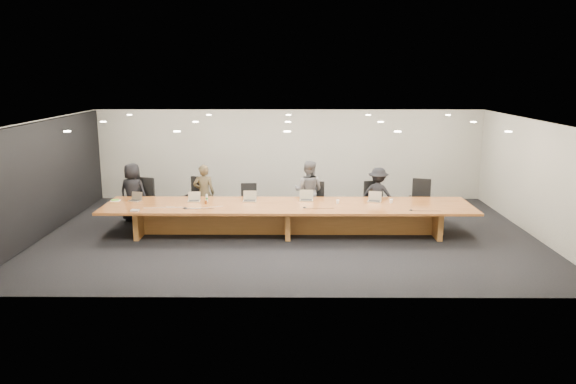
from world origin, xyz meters
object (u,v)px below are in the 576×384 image
at_px(chair_far_left, 142,200).
at_px(person_b, 204,193).
at_px(amber_mug, 206,202).
at_px(chair_mid_left, 249,202).
at_px(conference_table, 288,214).
at_px(laptop_b, 194,197).
at_px(person_c, 308,191).
at_px(person_d, 378,195).
at_px(chair_left, 196,199).
at_px(laptop_e, 374,197).
at_px(laptop_d, 306,195).
at_px(paper_cup_near, 338,202).
at_px(chair_far_right, 420,201).
at_px(mic_right, 411,210).
at_px(chair_right, 374,201).
at_px(laptop_a, 135,197).
at_px(laptop_c, 250,196).
at_px(av_box, 135,210).
at_px(person_a, 133,192).
at_px(mic_center, 305,207).
at_px(water_bottle, 207,198).
at_px(chair_mid_right, 316,201).
at_px(mic_left, 185,208).
at_px(paper_cup_far, 391,201).

xyz_separation_m(chair_far_left, person_b, (1.67, -0.00, 0.18)).
bearing_deg(amber_mug, chair_mid_left, 51.71).
bearing_deg(conference_table, chair_far_left, 163.17).
distance_m(laptop_b, amber_mug, 0.45).
height_order(person_c, person_d, person_c).
distance_m(chair_left, amber_mug, 1.30).
distance_m(laptop_e, amber_mug, 4.19).
distance_m(person_d, laptop_d, 2.10).
bearing_deg(laptop_d, chair_mid_left, 153.34).
bearing_deg(paper_cup_near, chair_far_right, 24.86).
relative_size(conference_table, laptop_b, 29.48).
relative_size(person_c, mic_right, 15.95).
bearing_deg(chair_right, person_d, -17.64).
distance_m(chair_mid_left, person_b, 1.22).
bearing_deg(laptop_a, laptop_c, 17.84).
height_order(chair_far_left, amber_mug, chair_far_left).
xyz_separation_m(chair_right, laptop_a, (-6.16, -0.90, 0.32)).
height_order(laptop_e, mic_right, laptop_e).
bearing_deg(amber_mug, person_b, 101.09).
distance_m(chair_far_left, chair_far_right, 7.42).
bearing_deg(chair_mid_left, person_b, 179.85).
bearing_deg(person_b, person_c, 178.69).
height_order(conference_table, mic_right, mic_right).
xyz_separation_m(laptop_c, av_box, (-2.61, -1.02, -0.12)).
xyz_separation_m(person_a, mic_center, (4.54, -1.55, -0.03)).
distance_m(conference_table, person_c, 1.41).
relative_size(person_d, mic_right, 14.19).
distance_m(laptop_b, laptop_c, 1.40).
bearing_deg(water_bottle, mic_right, -9.67).
height_order(chair_right, laptop_d, chair_right).
bearing_deg(person_c, person_b, 17.85).
xyz_separation_m(chair_mid_right, chair_far_right, (2.77, -0.15, 0.06)).
bearing_deg(paper_cup_near, av_box, -170.54).
bearing_deg(amber_mug, chair_right, 15.54).
xyz_separation_m(laptop_a, amber_mug, (1.84, -0.30, -0.07)).
bearing_deg(chair_far_left, mic_left, -28.66).
distance_m(person_c, paper_cup_far, 2.30).
height_order(person_a, paper_cup_far, person_a).
xyz_separation_m(laptop_e, water_bottle, (-4.19, -0.06, -0.03)).
xyz_separation_m(chair_left, laptop_a, (-1.39, -0.90, 0.27)).
distance_m(water_bottle, amber_mug, 0.22).
bearing_deg(person_a, amber_mug, 165.62).
distance_m(chair_left, laptop_b, 0.97).
bearing_deg(water_bottle, paper_cup_far, -1.01).
bearing_deg(chair_mid_right, amber_mug, -151.42).
height_order(conference_table, paper_cup_near, paper_cup_near).
distance_m(laptop_c, laptop_e, 3.13).
distance_m(laptop_a, water_bottle, 1.83).
bearing_deg(person_d, laptop_a, 29.88).
height_order(chair_right, laptop_c, chair_right).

